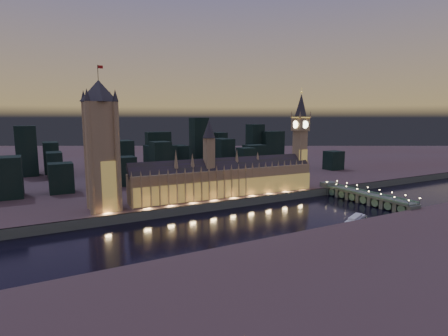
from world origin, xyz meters
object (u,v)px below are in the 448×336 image
elizabeth_tower (300,132)px  palace_of_westminster (226,178)px  westminster_bridge (363,197)px  river_boat (355,219)px  victoria_tower (101,140)px

elizabeth_tower → palace_of_westminster: bearing=-179.9°
palace_of_westminster → westminster_bridge: bearing=-27.1°
elizabeth_tower → river_boat: bearing=-105.1°
elizabeth_tower → river_boat: (-29.45, -108.77, -69.68)m
palace_of_westminster → elizabeth_tower: 106.88m
palace_of_westminster → elizabeth_tower: bearing=0.1°
westminster_bridge → river_boat: size_ratio=2.75×
westminster_bridge → river_boat: 74.18m
river_boat → palace_of_westminster: bearing=121.9°
westminster_bridge → river_boat: (-60.00, -43.39, -4.44)m
victoria_tower → westminster_bridge: victoria_tower is taller
palace_of_westminster → victoria_tower: 128.33m
river_boat → westminster_bridge: bearing=35.9°
palace_of_westminster → victoria_tower: victoria_tower is taller
victoria_tower → westminster_bridge: (248.55, -65.38, -63.13)m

